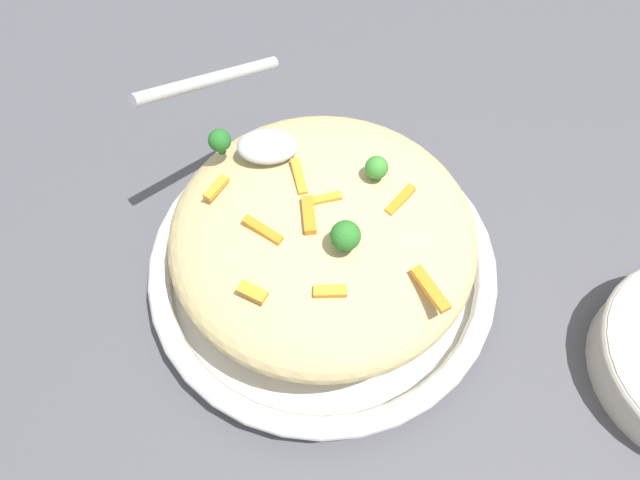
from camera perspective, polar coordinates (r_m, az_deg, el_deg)
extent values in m
plane|color=#4C4C51|center=(0.62, 0.00, -3.83)|extent=(2.40, 2.40, 0.00)
cylinder|color=white|center=(0.61, 0.00, -3.27)|extent=(0.32, 0.32, 0.03)
torus|color=white|center=(0.59, 0.00, -2.18)|extent=(0.35, 0.35, 0.02)
torus|color=black|center=(0.59, 0.00, -1.97)|extent=(0.34, 0.34, 0.00)
ellipsoid|color=#D1BA7A|center=(0.54, 0.00, 0.48)|extent=(0.29, 0.28, 0.09)
cube|color=orange|center=(0.52, -2.33, 6.11)|extent=(0.02, 0.04, 0.01)
cube|color=orange|center=(0.50, -1.38, 2.44)|extent=(0.01, 0.04, 0.01)
cube|color=orange|center=(0.48, 10.37, -4.68)|extent=(0.03, 0.04, 0.01)
cube|color=orange|center=(0.51, -0.09, 3.98)|extent=(0.03, 0.02, 0.01)
cube|color=orange|center=(0.47, -6.89, -5.04)|extent=(0.03, 0.02, 0.01)
cube|color=orange|center=(0.53, -10.30, 5.03)|extent=(0.02, 0.03, 0.01)
cube|color=orange|center=(0.47, 0.68, -4.98)|extent=(0.03, 0.01, 0.01)
cube|color=orange|center=(0.52, 7.52, 3.87)|extent=(0.03, 0.03, 0.01)
cube|color=orange|center=(0.50, -5.87, 0.93)|extent=(0.04, 0.03, 0.01)
cylinder|color=#377928|center=(0.53, 5.13, 6.23)|extent=(0.01, 0.01, 0.01)
sphere|color=#3D8E33|center=(0.52, 5.24, 7.02)|extent=(0.02, 0.02, 0.02)
cylinder|color=#205B1C|center=(0.56, -9.80, 8.72)|extent=(0.01, 0.01, 0.01)
sphere|color=#236B23|center=(0.55, -9.98, 9.51)|extent=(0.02, 0.02, 0.02)
cylinder|color=#296820|center=(0.48, 2.13, -0.46)|extent=(0.01, 0.01, 0.01)
sphere|color=#2D7A28|center=(0.47, 2.19, 0.43)|extent=(0.03, 0.03, 0.03)
ellipsoid|color=#B7B7BC|center=(0.54, -5.39, 9.05)|extent=(0.06, 0.04, 0.02)
cylinder|color=#B7B7BC|center=(0.57, -10.87, 15.03)|extent=(0.12, 0.12, 0.07)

